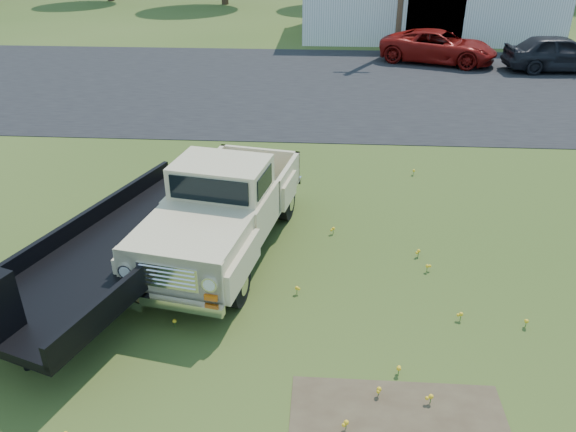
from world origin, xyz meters
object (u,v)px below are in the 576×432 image
(vintage_pickup_truck, at_px, (223,207))
(flatbed_trailer, at_px, (123,241))
(red_pickup, at_px, (438,47))
(dark_sedan, at_px, (559,53))

(vintage_pickup_truck, distance_m, flatbed_trailer, 2.09)
(flatbed_trailer, bearing_deg, vintage_pickup_truck, 57.15)
(red_pickup, xyz_separation_m, dark_sedan, (5.08, -1.38, 0.05))
(vintage_pickup_truck, relative_size, dark_sedan, 1.17)
(red_pickup, bearing_deg, flatbed_trailer, 175.05)
(red_pickup, height_order, dark_sedan, dark_sedan)
(vintage_pickup_truck, bearing_deg, flatbed_trailer, -131.09)
(vintage_pickup_truck, distance_m, red_pickup, 19.24)
(vintage_pickup_truck, relative_size, red_pickup, 1.02)
(dark_sedan, bearing_deg, red_pickup, 72.88)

